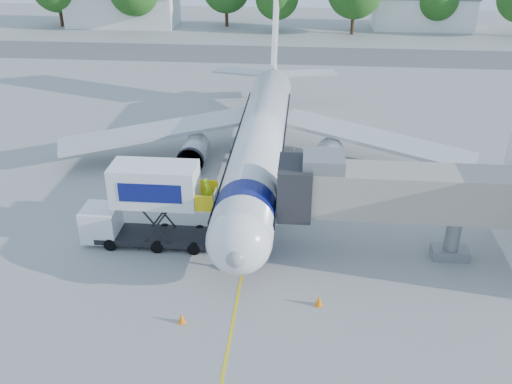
# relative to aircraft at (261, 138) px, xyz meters

# --- Properties ---
(ground) EXTENTS (160.00, 160.00, 0.00)m
(ground) POSITION_rel_aircraft_xyz_m (0.00, -4.12, -2.95)
(ground) COLOR #9B9B99
(ground) RESTS_ON ground
(guidance_line) EXTENTS (0.15, 70.00, 0.01)m
(guidance_line) POSITION_rel_aircraft_xyz_m (0.00, -4.12, -2.94)
(guidance_line) COLOR yellow
(guidance_line) RESTS_ON ground
(taxiway_strip) EXTENTS (120.00, 10.00, 0.01)m
(taxiway_strip) POSITION_rel_aircraft_xyz_m (0.00, 37.88, -2.94)
(taxiway_strip) COLOR #59595B
(taxiway_strip) RESTS_ON ground
(aircraft) EXTENTS (34.17, 37.73, 11.35)m
(aircraft) POSITION_rel_aircraft_xyz_m (0.00, 0.00, 0.00)
(aircraft) COLOR silver
(aircraft) RESTS_ON ground
(jet_bridge) EXTENTS (13.90, 3.20, 6.60)m
(jet_bridge) POSITION_rel_aircraft_xyz_m (7.99, -11.12, 1.39)
(jet_bridge) COLOR #A39B8C
(jet_bridge) RESTS_ON ground
(catering_hiloader) EXTENTS (8.50, 2.44, 5.50)m
(catering_hiloader) POSITION_rel_aircraft_xyz_m (-6.27, -11.12, -0.19)
(catering_hiloader) COLOR black
(catering_hiloader) RESTS_ON ground
(ground_tug) EXTENTS (3.45, 2.49, 1.24)m
(ground_tug) POSITION_rel_aircraft_xyz_m (2.31, -19.24, -2.29)
(ground_tug) COLOR white
(ground_tug) RESTS_ON ground
(safety_cone_a) EXTENTS (0.42, 0.42, 0.66)m
(safety_cone_a) POSITION_rel_aircraft_xyz_m (4.48, -16.47, -2.63)
(safety_cone_a) COLOR orange
(safety_cone_a) RESTS_ON ground
(safety_cone_b) EXTENTS (0.38, 0.38, 0.61)m
(safety_cone_b) POSITION_rel_aircraft_xyz_m (-2.65, -18.52, -2.66)
(safety_cone_b) COLOR orange
(safety_cone_b) RESTS_ON ground
(outbuilding_left) EXTENTS (18.40, 8.40, 5.30)m
(outbuilding_left) POSITION_rel_aircraft_xyz_m (-28.00, 55.88, -0.29)
(outbuilding_left) COLOR silver
(outbuilding_left) RESTS_ON ground
(outbuilding_right) EXTENTS (16.40, 7.40, 5.30)m
(outbuilding_right) POSITION_rel_aircraft_xyz_m (22.00, 57.88, -0.29)
(outbuilding_right) COLOR silver
(outbuilding_right) RESTS_ON ground
(tree_f) EXTENTS (6.34, 6.34, 8.08)m
(tree_f) POSITION_rel_aircraft_xyz_m (23.74, 55.19, 1.95)
(tree_f) COLOR #382314
(tree_f) RESTS_ON ground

